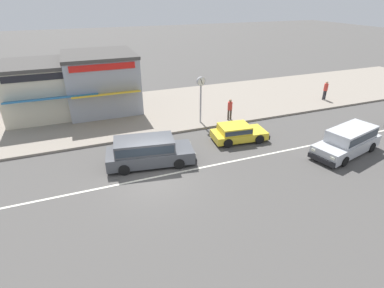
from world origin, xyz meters
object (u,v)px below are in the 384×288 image
shopfront_mid_block (102,81)px  pedestrian_near_clock (230,108)px  shopfront_corner_warung (54,88)px  hatchback_yellow_4 (237,132)px  street_clock (201,89)px  minivan_dark_grey_3 (148,150)px  pedestrian_by_shop (326,89)px  minivan_silver_1 (349,140)px

shopfront_mid_block → pedestrian_near_clock: bearing=-35.9°
shopfront_mid_block → shopfront_corner_warung: bearing=175.8°
hatchback_yellow_4 → street_clock: size_ratio=1.11×
hatchback_yellow_4 → street_clock: 4.17m
hatchback_yellow_4 → street_clock: street_clock is taller
minivan_dark_grey_3 → street_clock: bearing=40.8°
hatchback_yellow_4 → pedestrian_near_clock: bearing=71.5°
pedestrian_by_shop → street_clock: bearing=-176.0°
minivan_silver_1 → pedestrian_near_clock: size_ratio=3.24×
pedestrian_near_clock → pedestrian_by_shop: (10.11, 1.21, 0.04)m
minivan_dark_grey_3 → shopfront_corner_warung: (-4.83, 10.30, 1.32)m
shopfront_corner_warung → shopfront_mid_block: shopfront_mid_block is taller
minivan_dark_grey_3 → minivan_silver_1: bearing=-14.6°
hatchback_yellow_4 → shopfront_mid_block: shopfront_mid_block is taller
minivan_dark_grey_3 → pedestrian_by_shop: (17.30, 5.16, 0.27)m
shopfront_mid_block → minivan_silver_1: bearing=-45.6°
pedestrian_by_shop → minivan_silver_1: bearing=-125.3°
minivan_dark_grey_3 → pedestrian_by_shop: pedestrian_by_shop is taller
minivan_silver_1 → pedestrian_by_shop: (5.77, 8.16, 0.27)m
hatchback_yellow_4 → minivan_silver_1: bearing=-35.6°
minivan_silver_1 → shopfront_mid_block: shopfront_mid_block is taller
minivan_silver_1 → hatchback_yellow_4: (-5.38, 3.85, -0.26)m
street_clock → shopfront_corner_warung: (-9.80, 6.01, -0.46)m
minivan_dark_grey_3 → shopfront_corner_warung: size_ratio=0.74×
pedestrian_near_clock → shopfront_mid_block: shopfront_mid_block is taller
minivan_dark_grey_3 → hatchback_yellow_4: (6.15, 0.85, -0.26)m
hatchback_yellow_4 → pedestrian_near_clock: size_ratio=2.34×
pedestrian_by_shop → shopfront_corner_warung: shopfront_corner_warung is taller
minivan_silver_1 → pedestrian_by_shop: bearing=54.7°
minivan_silver_1 → minivan_dark_grey_3: 11.91m
minivan_silver_1 → minivan_dark_grey_3: bearing=165.4°
pedestrian_near_clock → minivan_dark_grey_3: bearing=-151.3°
shopfront_mid_block → street_clock: bearing=-42.8°
street_clock → hatchback_yellow_4: bearing=-71.1°
minivan_silver_1 → hatchback_yellow_4: bearing=144.4°
pedestrian_by_shop → shopfront_mid_block: size_ratio=0.26×
shopfront_mid_block → pedestrian_by_shop: bearing=-14.8°
minivan_dark_grey_3 → shopfront_mid_block: bearing=97.0°
minivan_silver_1 → pedestrian_by_shop: pedestrian_by_shop is taller
pedestrian_by_shop → shopfront_corner_warung: size_ratio=0.24×
minivan_dark_grey_3 → pedestrian_by_shop: size_ratio=3.09×
shopfront_corner_warung → shopfront_mid_block: (3.60, -0.26, 0.22)m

